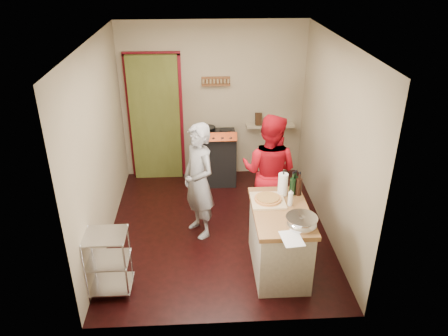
{
  "coord_description": "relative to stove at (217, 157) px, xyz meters",
  "views": [
    {
      "loc": [
        -0.21,
        -5.14,
        3.54
      ],
      "look_at": [
        0.08,
        0.0,
        0.96
      ],
      "focal_mm": 35.0,
      "sensor_mm": 36.0,
      "label": 1
    }
  ],
  "objects": [
    {
      "name": "island",
      "position": [
        0.65,
        -2.31,
        0.0
      ],
      "size": [
        0.67,
        1.28,
        1.15
      ],
      "color": "beige",
      "rests_on": "ground"
    },
    {
      "name": "right_wall",
      "position": [
        1.45,
        -1.42,
        0.85
      ],
      "size": [
        0.04,
        3.5,
        2.6
      ],
      "primitive_type": "cube",
      "color": "tan",
      "rests_on": "ground"
    },
    {
      "name": "back_wall",
      "position": [
        -0.69,
        0.36,
        0.68
      ],
      "size": [
        3.0,
        0.44,
        2.6
      ],
      "color": "tan",
      "rests_on": "ground"
    },
    {
      "name": "stove",
      "position": [
        0.0,
        0.0,
        0.0
      ],
      "size": [
        0.6,
        0.63,
        1.0
      ],
      "color": "black",
      "rests_on": "ground"
    },
    {
      "name": "person_stripe",
      "position": [
        -0.3,
        -1.5,
        0.35
      ],
      "size": [
        0.63,
        0.7,
        1.6
      ],
      "primitive_type": "imported",
      "rotation": [
        0.0,
        0.0,
        -1.04
      ],
      "color": "#B9B8BE",
      "rests_on": "ground"
    },
    {
      "name": "left_wall",
      "position": [
        -1.55,
        -1.42,
        0.85
      ],
      "size": [
        0.04,
        3.5,
        2.6
      ],
      "primitive_type": "cube",
      "color": "tan",
      "rests_on": "ground"
    },
    {
      "name": "wire_shelving",
      "position": [
        -1.33,
        -2.62,
        -0.01
      ],
      "size": [
        0.48,
        0.4,
        0.8
      ],
      "color": "silver",
      "rests_on": "ground"
    },
    {
      "name": "floor",
      "position": [
        -0.05,
        -1.42,
        -0.45
      ],
      "size": [
        3.5,
        3.5,
        0.0
      ],
      "primitive_type": "plane",
      "color": "black",
      "rests_on": "ground"
    },
    {
      "name": "ceiling",
      "position": [
        -0.05,
        -1.42,
        2.16
      ],
      "size": [
        3.0,
        3.5,
        0.02
      ],
      "primitive_type": "cube",
      "color": "white",
      "rests_on": "back_wall"
    },
    {
      "name": "person_red",
      "position": [
        0.66,
        -1.29,
        0.37
      ],
      "size": [
        0.99,
        0.91,
        1.64
      ],
      "primitive_type": "imported",
      "rotation": [
        0.0,
        0.0,
        2.68
      ],
      "color": "#AD0B17",
      "rests_on": "ground"
    }
  ]
}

